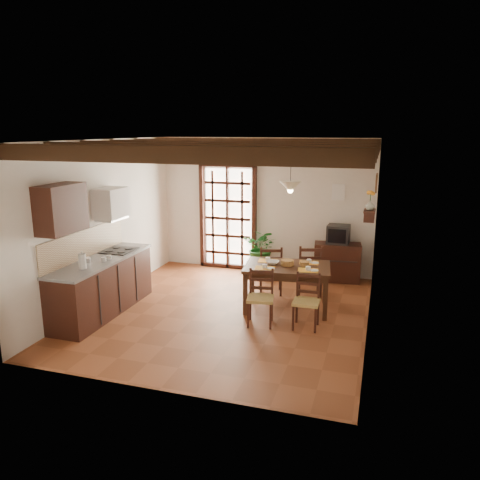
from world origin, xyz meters
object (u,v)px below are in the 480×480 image
at_px(dining_table, 287,271).
at_px(chair_far_right, 309,280).
at_px(chair_far_left, 271,278).
at_px(pendant_lamp, 290,185).
at_px(potted_plant, 262,248).
at_px(sideboard, 337,262).
at_px(chair_near_left, 260,308).
at_px(crt_tv, 338,234).
at_px(chair_near_right, 306,311).
at_px(kitchen_counter, 102,285).

xyz_separation_m(dining_table, chair_far_right, (0.26, 0.75, -0.36)).
distance_m(chair_far_left, pendant_lamp, 1.93).
height_order(chair_far_right, potted_plant, potted_plant).
bearing_deg(sideboard, chair_far_right, -117.88).
bearing_deg(chair_near_left, potted_plant, 94.28).
bearing_deg(chair_far_left, crt_tv, -149.91).
bearing_deg(potted_plant, dining_table, -63.08).
height_order(chair_far_left, potted_plant, potted_plant).
height_order(chair_near_left, crt_tv, crt_tv).
relative_size(chair_near_left, sideboard, 0.96).
xyz_separation_m(sideboard, crt_tv, (0.00, -0.01, 0.57)).
distance_m(dining_table, chair_near_left, 0.89).
bearing_deg(chair_near_right, sideboard, 84.10).
bearing_deg(chair_near_left, pendant_lamp, 63.50).
bearing_deg(potted_plant, chair_near_right, -61.22).
height_order(chair_near_left, potted_plant, potted_plant).
distance_m(sideboard, pendant_lamp, 2.48).
relative_size(sideboard, potted_plant, 0.43).
bearing_deg(chair_far_right, chair_far_left, -8.37).
bearing_deg(crt_tv, chair_far_left, -131.88).
height_order(chair_near_left, sideboard, chair_near_left).
bearing_deg(chair_far_right, crt_tv, -126.69).
bearing_deg(chair_near_right, crt_tv, 84.08).
height_order(dining_table, chair_far_left, chair_far_left).
distance_m(kitchen_counter, crt_tv, 4.53).
xyz_separation_m(crt_tv, pendant_lamp, (-0.66, -1.67, 1.12)).
bearing_deg(pendant_lamp, chair_far_right, 68.27).
distance_m(chair_far_right, pendant_lamp, 1.91).
xyz_separation_m(chair_near_left, sideboard, (0.92, 2.53, 0.11)).
xyz_separation_m(chair_near_left, potted_plant, (-0.61, 2.47, 0.30)).
bearing_deg(sideboard, chair_near_left, -116.62).
bearing_deg(sideboard, pendant_lamp, -118.12).
bearing_deg(chair_near_left, chair_far_left, 87.39).
xyz_separation_m(kitchen_counter, pendant_lamp, (2.86, 1.15, 1.60)).
bearing_deg(kitchen_counter, pendant_lamp, 21.81).
xyz_separation_m(chair_far_left, sideboard, (1.09, 1.11, 0.10)).
height_order(chair_far_right, pendant_lamp, pendant_lamp).
relative_size(kitchen_counter, crt_tv, 5.11).
bearing_deg(kitchen_counter, chair_near_left, 6.36).
xyz_separation_m(chair_near_left, chair_far_right, (0.52, 1.51, 0.03)).
distance_m(dining_table, chair_near_right, 0.89).
relative_size(crt_tv, pendant_lamp, 0.52).
relative_size(chair_near_left, crt_tv, 1.96).
xyz_separation_m(kitchen_counter, crt_tv, (3.52, 2.82, 0.48)).
distance_m(chair_near_left, chair_far_right, 1.60).
distance_m(kitchen_counter, dining_table, 3.05).
relative_size(dining_table, chair_far_right, 1.56).
height_order(chair_near_right, chair_far_right, chair_far_right).
relative_size(kitchen_counter, chair_near_left, 2.60).
height_order(kitchen_counter, sideboard, kitchen_counter).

